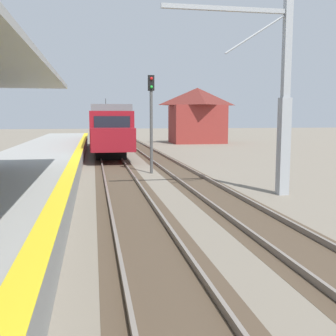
% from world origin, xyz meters
% --- Properties ---
extents(station_platform, '(5.00, 80.00, 0.91)m').
position_xyz_m(station_platform, '(-2.50, 16.00, 0.45)').
color(station_platform, '#999993').
rests_on(station_platform, ground).
extents(track_pair_nearest_platform, '(2.34, 120.00, 0.16)m').
position_xyz_m(track_pair_nearest_platform, '(1.90, 20.00, 0.05)').
color(track_pair_nearest_platform, '#4C3D2D').
rests_on(track_pair_nearest_platform, ground).
extents(track_pair_middle, '(2.34, 120.00, 0.16)m').
position_xyz_m(track_pair_middle, '(5.30, 20.00, 0.05)').
color(track_pair_middle, '#4C3D2D').
rests_on(track_pair_middle, ground).
extents(approaching_train, '(2.93, 19.60, 4.76)m').
position_xyz_m(approaching_train, '(1.90, 35.82, 2.18)').
color(approaching_train, maroon).
rests_on(approaching_train, ground).
extents(rail_signal_post, '(0.32, 0.34, 5.20)m').
position_xyz_m(rail_signal_post, '(3.74, 22.05, 3.19)').
color(rail_signal_post, '#4C4C4C').
rests_on(rail_signal_post, ground).
extents(catenary_pylon_far_side, '(5.00, 0.40, 7.50)m').
position_xyz_m(catenary_pylon_far_side, '(7.62, 15.11, 3.60)').
color(catenary_pylon_far_side, '#9EA3A8').
rests_on(catenary_pylon_far_side, ground).
extents(distant_trackside_house, '(6.60, 5.28, 6.40)m').
position_xyz_m(distant_trackside_house, '(12.69, 47.07, 3.34)').
color(distant_trackside_house, maroon).
rests_on(distant_trackside_house, ground).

